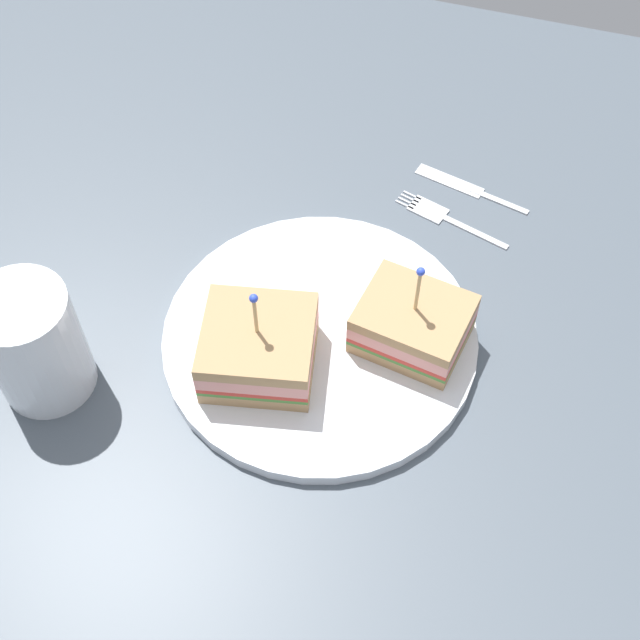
{
  "coord_description": "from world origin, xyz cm",
  "views": [
    {
      "loc": [
        -12.42,
        40.05,
        61.72
      ],
      "look_at": [
        0.0,
        0.0,
        3.23
      ],
      "focal_mm": 48.55,
      "sensor_mm": 36.0,
      "label": 1
    }
  ],
  "objects_px": {
    "sandwich_half_back": "(413,324)",
    "drink_glass": "(36,348)",
    "knife": "(466,187)",
    "sandwich_half_front": "(259,347)",
    "plate": "(320,338)",
    "fork": "(440,215)"
  },
  "relations": [
    {
      "from": "sandwich_half_front",
      "to": "fork",
      "type": "distance_m",
      "value": 0.24
    },
    {
      "from": "plate",
      "to": "fork",
      "type": "xyz_separation_m",
      "value": [
        -0.07,
        -0.17,
        -0.0
      ]
    },
    {
      "from": "plate",
      "to": "knife",
      "type": "xyz_separation_m",
      "value": [
        -0.08,
        -0.22,
        -0.0
      ]
    },
    {
      "from": "plate",
      "to": "drink_glass",
      "type": "bearing_deg",
      "value": 26.89
    },
    {
      "from": "sandwich_half_back",
      "to": "knife",
      "type": "distance_m",
      "value": 0.2
    },
    {
      "from": "sandwich_half_back",
      "to": "drink_glass",
      "type": "height_order",
      "value": "same"
    },
    {
      "from": "plate",
      "to": "sandwich_half_front",
      "type": "xyz_separation_m",
      "value": [
        0.04,
        0.04,
        0.03
      ]
    },
    {
      "from": "sandwich_half_front",
      "to": "drink_glass",
      "type": "bearing_deg",
      "value": 19.93
    },
    {
      "from": "drink_glass",
      "to": "fork",
      "type": "distance_m",
      "value": 0.39
    },
    {
      "from": "fork",
      "to": "knife",
      "type": "distance_m",
      "value": 0.05
    },
    {
      "from": "plate",
      "to": "fork",
      "type": "relative_size",
      "value": 2.32
    },
    {
      "from": "drink_glass",
      "to": "knife",
      "type": "bearing_deg",
      "value": -131.77
    },
    {
      "from": "plate",
      "to": "drink_glass",
      "type": "height_order",
      "value": "drink_glass"
    },
    {
      "from": "plate",
      "to": "knife",
      "type": "distance_m",
      "value": 0.23
    },
    {
      "from": "sandwich_half_back",
      "to": "plate",
      "type": "bearing_deg",
      "value": 13.36
    },
    {
      "from": "sandwich_half_front",
      "to": "knife",
      "type": "bearing_deg",
      "value": -114.97
    },
    {
      "from": "drink_glass",
      "to": "fork",
      "type": "xyz_separation_m",
      "value": [
        -0.27,
        -0.28,
        -0.05
      ]
    },
    {
      "from": "sandwich_half_back",
      "to": "drink_glass",
      "type": "distance_m",
      "value": 0.3
    },
    {
      "from": "sandwich_half_front",
      "to": "drink_glass",
      "type": "relative_size",
      "value": 0.98
    },
    {
      "from": "knife",
      "to": "sandwich_half_front",
      "type": "bearing_deg",
      "value": 65.03
    },
    {
      "from": "drink_glass",
      "to": "fork",
      "type": "relative_size",
      "value": 0.92
    },
    {
      "from": "sandwich_half_front",
      "to": "sandwich_half_back",
      "type": "height_order",
      "value": "same"
    }
  ]
}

